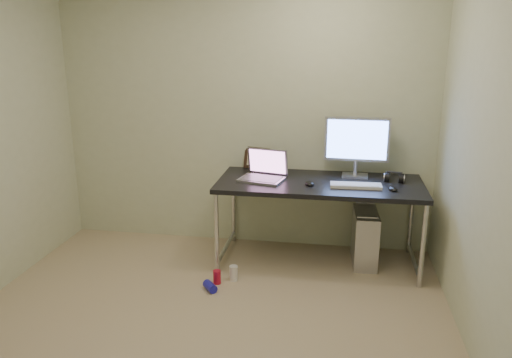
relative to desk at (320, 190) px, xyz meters
The scene contains 18 objects.
floor 1.69m from the desk, 118.17° to the right, with size 3.50×3.50×0.00m, color tan.
wall_back 1.00m from the desk, 152.28° to the left, with size 3.50×0.02×2.50m, color beige.
wall_right 1.80m from the desk, 53.28° to the right, with size 0.02×3.50×2.50m, color beige.
desk is the anchor object (origin of this frame).
tower_computer 0.60m from the desk, ahead, with size 0.22×0.47×0.51m.
cable_a 0.57m from the desk, 42.73° to the left, with size 0.01×0.01×0.70m, color black.
cable_b 0.63m from the desk, 34.82° to the left, with size 0.01×0.01×0.72m, color black.
can_red 1.15m from the desk, 145.08° to the right, with size 0.06×0.06×0.11m, color red.
can_white 1.02m from the desk, 144.66° to the right, with size 0.07×0.07×0.13m, color white.
can_blue 1.24m from the desk, 140.31° to the right, with size 0.07×0.07×0.13m, color #1F1DB3.
laptop 0.51m from the desk, behind, with size 0.43×0.38×0.26m.
monitor 0.54m from the desk, 36.92° to the left, with size 0.57×0.17×0.53m.
keyboard 0.33m from the desk, 19.77° to the right, with size 0.42×0.14×0.03m, color silver.
mouse_right 0.62m from the desk, 14.62° to the right, with size 0.07×0.10×0.04m, color black.
mouse_left 0.16m from the desk, 126.93° to the right, with size 0.08×0.12×0.04m, color black.
headphones 0.65m from the desk, ahead, with size 0.17×0.10×0.11m.
picture_frame 0.72m from the desk, 150.37° to the left, with size 0.25×0.03×0.20m, color black.
webcam 0.47m from the desk, 148.05° to the left, with size 0.04×0.03×0.12m.
Camera 1 is at (0.86, -2.79, 1.96)m, focal length 35.00 mm.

